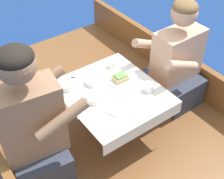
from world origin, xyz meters
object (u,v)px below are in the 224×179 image
at_px(person_port, 33,129).
at_px(person_starboard, 176,64).
at_px(coffee_cup_port, 112,64).
at_px(coffee_cup_starboard, 149,87).
at_px(sandwich, 120,77).

bearing_deg(person_port, person_starboard, 8.24).
bearing_deg(coffee_cup_port, person_starboard, -29.85).
bearing_deg(coffee_cup_starboard, sandwich, 115.88).
xyz_separation_m(person_port, coffee_cup_port, (0.82, 0.29, -0.01)).
height_order(sandwich, coffee_cup_starboard, coffee_cup_starboard).
bearing_deg(person_port, coffee_cup_starboard, -0.01).
relative_size(person_starboard, coffee_cup_starboard, 9.09).
bearing_deg(person_starboard, person_port, 0.22).
distance_m(sandwich, coffee_cup_port, 0.19).
relative_size(coffee_cup_port, coffee_cup_starboard, 0.89).
height_order(person_starboard, sandwich, person_starboard).
xyz_separation_m(person_port, sandwich, (0.77, 0.10, -0.01)).
relative_size(sandwich, coffee_cup_starboard, 1.08).
distance_m(person_port, coffee_cup_starboard, 0.87).
xyz_separation_m(person_starboard, coffee_cup_port, (-0.46, 0.26, 0.05)).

